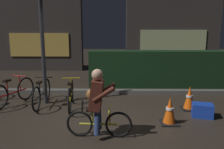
# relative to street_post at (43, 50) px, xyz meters

# --- Properties ---
(ground_plane) EXTENTS (40.00, 40.00, 0.00)m
(ground_plane) POSITION_rel_street_post_xyz_m (1.56, -1.20, -1.41)
(ground_plane) COLOR #2D261E
(sidewalk_curb) EXTENTS (12.00, 0.24, 0.12)m
(sidewalk_curb) POSITION_rel_street_post_xyz_m (1.56, 1.00, -1.35)
(sidewalk_curb) COLOR #56544F
(sidewalk_curb) RESTS_ON ground
(hedge_row) EXTENTS (4.80, 0.70, 1.24)m
(hedge_row) POSITION_rel_street_post_xyz_m (3.36, 1.90, -0.79)
(hedge_row) COLOR black
(hedge_row) RESTS_ON ground
(storefront_left) EXTENTS (4.02, 0.54, 3.56)m
(storefront_left) POSITION_rel_street_post_xyz_m (-1.77, 5.30, 0.36)
(storefront_left) COLOR #383330
(storefront_left) RESTS_ON ground
(storefront_right) EXTENTS (4.67, 0.54, 4.53)m
(storefront_right) POSITION_rel_street_post_xyz_m (4.72, 6.00, 0.85)
(storefront_right) COLOR #383330
(storefront_right) RESTS_ON ground
(street_post) EXTENTS (0.10, 0.10, 2.82)m
(street_post) POSITION_rel_street_post_xyz_m (0.00, 0.00, 0.00)
(street_post) COLOR #2D2D33
(street_post) RESTS_ON ground
(parked_bike_left_mid) EXTENTS (0.60, 1.50, 0.73)m
(parked_bike_left_mid) POSITION_rel_street_post_xyz_m (-0.81, -0.11, -1.08)
(parked_bike_left_mid) COLOR black
(parked_bike_left_mid) RESTS_ON ground
(parked_bike_center_left) EXTENTS (0.46, 1.52, 0.70)m
(parked_bike_center_left) POSITION_rel_street_post_xyz_m (-0.04, -0.16, -1.09)
(parked_bike_center_left) COLOR black
(parked_bike_center_left) RESTS_ON ground
(parked_bike_center_right) EXTENTS (0.46, 1.54, 0.71)m
(parked_bike_center_right) POSITION_rel_street_post_xyz_m (0.73, -0.32, -1.08)
(parked_bike_center_right) COLOR black
(parked_bike_center_right) RESTS_ON ground
(traffic_cone_near) EXTENTS (0.36, 0.36, 0.57)m
(traffic_cone_near) POSITION_rel_street_post_xyz_m (2.96, -1.30, -1.14)
(traffic_cone_near) COLOR black
(traffic_cone_near) RESTS_ON ground
(traffic_cone_far) EXTENTS (0.36, 0.36, 0.58)m
(traffic_cone_far) POSITION_rel_street_post_xyz_m (3.65, -0.41, -1.13)
(traffic_cone_far) COLOR black
(traffic_cone_far) RESTS_ON ground
(blue_crate) EXTENTS (0.51, 0.42, 0.30)m
(blue_crate) POSITION_rel_street_post_xyz_m (3.79, -0.90, -1.26)
(blue_crate) COLOR #193DB7
(blue_crate) RESTS_ON ground
(cyclist) EXTENTS (1.19, 0.53, 1.25)m
(cyclist) POSITION_rel_street_post_xyz_m (1.53, -1.89, -0.78)
(cyclist) COLOR black
(cyclist) RESTS_ON ground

